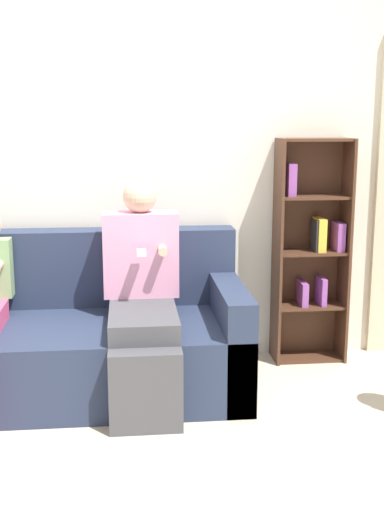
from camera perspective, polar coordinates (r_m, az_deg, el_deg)
ground_plane at (r=3.39m, az=-8.07°, el=-15.23°), size 14.00×14.00×0.00m
back_wall at (r=4.09m, az=-8.04°, el=8.08°), size 10.00×0.06×2.55m
couch at (r=3.82m, az=-11.98°, el=-7.32°), size 2.16×0.93×0.89m
adult_seated at (r=3.59m, az=-4.44°, el=-3.06°), size 0.44×0.83×1.21m
bookshelf at (r=4.20m, az=10.50°, el=0.64°), size 0.46×0.24×1.44m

